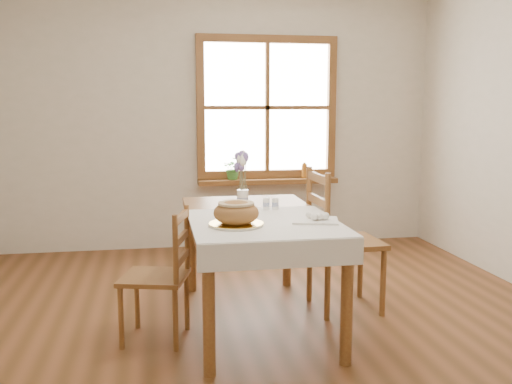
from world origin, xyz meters
The scene contains 18 objects.
ground centered at (0.00, 0.00, 0.00)m, with size 5.00×5.00×0.00m, color brown.
room_walls centered at (0.00, 0.00, 1.71)m, with size 4.60×5.10×2.65m.
window centered at (0.50, 2.47, 1.45)m, with size 1.46×0.08×1.46m.
window_sill centered at (0.50, 2.40, 0.69)m, with size 1.46×0.20×0.05m.
dining_table centered at (0.00, 0.30, 0.66)m, with size 0.90×1.60×0.75m.
table_linen centered at (0.00, 0.00, 0.76)m, with size 0.91×0.99×0.01m, color white.
chair_left centered at (-0.68, 0.12, 0.42)m, with size 0.39×0.41×0.84m, color brown, non-canonical shape.
chair_right centered at (0.68, 0.45, 0.51)m, with size 0.48×0.50×1.02m, color brown, non-canonical shape.
bread_plate centered at (-0.19, -0.10, 0.77)m, with size 0.32×0.32×0.02m, color white.
bread_loaf centered at (-0.19, -0.10, 0.85)m, with size 0.27×0.27×0.15m, color #AD7B3D.
egg_napkin centered at (0.31, -0.05, 0.77)m, with size 0.28×0.24×0.01m, color white.
eggs centered at (0.31, -0.05, 0.80)m, with size 0.21×0.19×0.05m, color white, non-canonical shape.
salt_shaker centered at (0.09, 0.40, 0.80)m, with size 0.05×0.05×0.09m, color white.
pepper_shaker centered at (0.15, 0.39, 0.80)m, with size 0.05×0.05×0.09m, color white.
flower_vase centered at (-0.02, 0.73, 0.80)m, with size 0.09×0.09×0.09m, color white.
lavender_bouquet centered at (-0.02, 0.73, 0.98)m, with size 0.15×0.15×0.28m, color #70599D, non-canonical shape.
potted_plant centered at (0.13, 2.40, 0.81)m, with size 0.21×0.23×0.18m, color #38772F.
amber_bottle centered at (0.89, 2.40, 0.80)m, with size 0.06×0.06×0.17m, color #B26A20.
Camera 1 is at (-0.65, -3.39, 1.47)m, focal length 40.00 mm.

